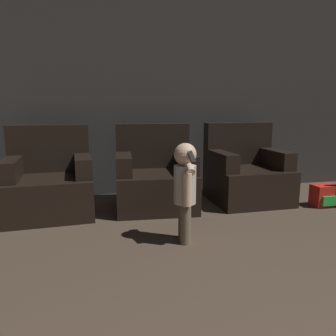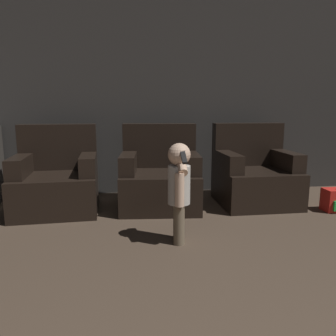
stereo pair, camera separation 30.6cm
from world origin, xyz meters
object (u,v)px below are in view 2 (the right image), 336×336
object	(u,v)px
armchair_middle	(160,178)
armchair_left	(57,181)
person_toddler	(179,185)
armchair_right	(254,176)

from	to	relation	value
armchair_middle	armchair_left	bearing A→B (deg)	-175.46
armchair_left	person_toddler	distance (m)	1.56
armchair_middle	armchair_right	size ratio (longest dim) A/B	1.00
armchair_left	armchair_right	world-z (taller)	same
armchair_left	person_toddler	bearing A→B (deg)	-44.81
armchair_left	person_toddler	size ratio (longest dim) A/B	1.11
armchair_left	person_toddler	world-z (taller)	armchair_left
armchair_left	armchair_middle	bearing A→B (deg)	-3.41
armchair_right	armchair_left	bearing A→B (deg)	179.14
armchair_left	person_toddler	xyz separation A→B (m)	(1.16, -1.02, 0.17)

